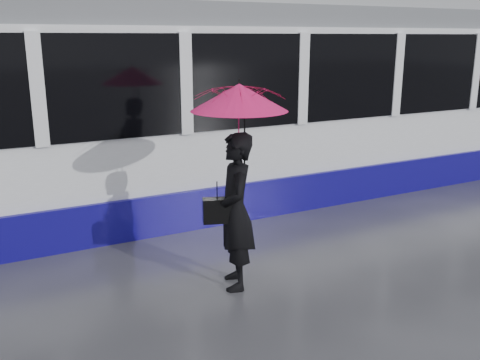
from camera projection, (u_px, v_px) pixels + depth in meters
ground at (250, 255)px, 7.22m from camera, size 90.00×90.00×0.00m
rails at (181, 204)px, 9.36m from camera, size 34.00×1.51×0.02m
tram at (64, 119)px, 8.10m from camera, size 26.00×2.56×3.35m
woman at (235, 212)px, 6.11m from camera, size 0.63×0.77×1.83m
umbrella at (239, 117)px, 5.85m from camera, size 1.36×1.36×1.24m
handbag at (217, 210)px, 6.02m from camera, size 0.36×0.24×0.46m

